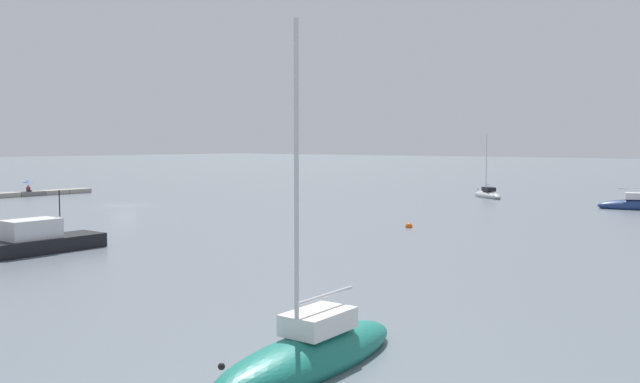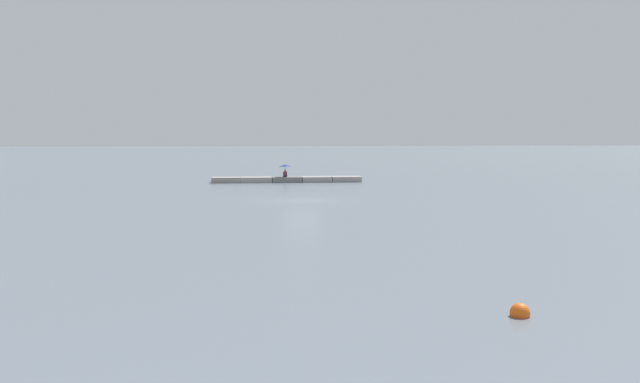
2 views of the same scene
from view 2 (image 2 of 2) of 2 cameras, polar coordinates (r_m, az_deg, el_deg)
The scene contains 5 objects.
ground_plane at distance 46.39m, azimuth -1.56°, elevation -0.79°, with size 500.00×500.00×0.00m, color slate.
seawall_pier at distance 64.97m, azimuth -2.87°, elevation 1.04°, with size 14.57×1.90×0.53m.
person_seated_maroon_left at distance 64.83m, azimuth -3.02°, elevation 1.49°, with size 0.41×0.62×0.73m.
umbrella_open_navy at distance 64.89m, azimuth -3.02°, elevation 2.25°, with size 1.23×1.23×1.27m.
mooring_buoy_near at distance 17.64m, azimuth 16.82°, elevation -9.97°, with size 0.51×0.51×0.51m.
Camera 2 is at (3.63, 46.03, 4.53)m, focal length 37.19 mm.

